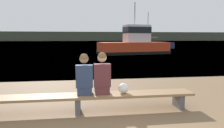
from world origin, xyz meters
The scene contains 8 objects.
water_surface centered at (0.00, 126.09, 0.00)m, with size 240.00×240.00×0.00m, color #386084.
far_shoreline centered at (0.00, 142.24, 3.11)m, with size 600.00×12.00×6.22m, color #424738.
bench_main centered at (-0.62, 2.31, 0.35)m, with size 5.78×0.53×0.43m.
person_left centered at (-0.45, 2.32, 0.86)m, with size 0.40×0.42×1.00m.
person_right centered at (-0.02, 2.31, 0.89)m, with size 0.40×0.42×1.03m.
shopping_bag centered at (0.51, 2.32, 0.55)m, with size 0.27×0.22×0.25m.
tugboat_red centered at (5.21, 20.13, 1.04)m, with size 8.53×4.46×5.81m.
moored_sailboat centered at (10.77, 31.24, 0.53)m, with size 9.10×4.00×6.22m.
Camera 1 is at (-0.42, -2.45, 1.79)m, focal length 32.00 mm.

